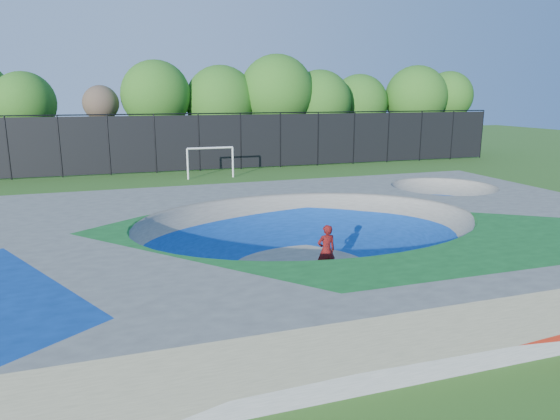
# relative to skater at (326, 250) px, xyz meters

# --- Properties ---
(ground) EXTENTS (120.00, 120.00, 0.00)m
(ground) POSITION_rel_skater_xyz_m (-0.10, 1.15, -0.78)
(ground) COLOR #30611B
(ground) RESTS_ON ground
(skate_deck) EXTENTS (22.00, 14.00, 1.50)m
(skate_deck) POSITION_rel_skater_xyz_m (-0.10, 1.15, -0.03)
(skate_deck) COLOR gray
(skate_deck) RESTS_ON ground
(skater) EXTENTS (0.57, 0.38, 1.56)m
(skater) POSITION_rel_skater_xyz_m (0.00, 0.00, 0.00)
(skater) COLOR #AF120E
(skater) RESTS_ON ground
(skateboard) EXTENTS (0.80, 0.28, 0.05)m
(skateboard) POSITION_rel_skater_xyz_m (0.00, 0.00, -0.75)
(skateboard) COLOR black
(skateboard) RESTS_ON ground
(soccer_goal) EXTENTS (3.05, 0.12, 2.01)m
(soccer_goal) POSITION_rel_skater_xyz_m (0.06, 18.78, 0.62)
(soccer_goal) COLOR white
(soccer_goal) RESTS_ON ground
(fence) EXTENTS (48.09, 0.09, 4.04)m
(fence) POSITION_rel_skater_xyz_m (-0.10, 22.15, 1.32)
(fence) COLOR black
(fence) RESTS_ON ground
(treeline) EXTENTS (53.30, 7.26, 8.46)m
(treeline) POSITION_rel_skater_xyz_m (0.49, 26.96, 4.14)
(treeline) COLOR #432F21
(treeline) RESTS_ON ground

